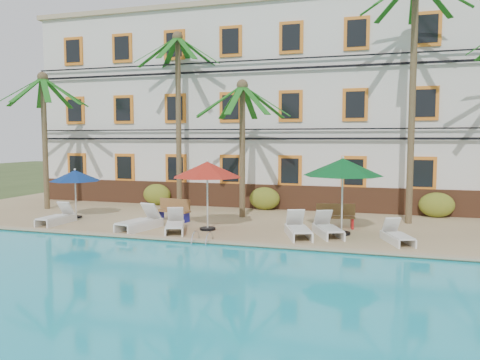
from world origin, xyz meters
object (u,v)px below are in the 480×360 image
(umbrella_red, at_px, (207,170))
(lounger_f, at_px, (397,235))
(lounger_b, at_px, (140,221))
(bench_right, at_px, (335,216))
(palm_b, at_px, (178,97))
(lounger_c, at_px, (175,224))
(palm_d, at_px, (413,67))
(lounger_e, at_px, (328,228))
(lounger_d, at_px, (298,229))
(umbrella_blue, at_px, (75,176))
(palm_a, at_px, (44,120))
(pool_ladder, at_px, (202,242))
(palm_c, at_px, (242,127))
(lounger_a, at_px, (57,217))
(bench_left, at_px, (174,210))
(umbrella_green, at_px, (343,168))

(umbrella_red, height_order, lounger_f, umbrella_red)
(lounger_b, relative_size, bench_right, 1.37)
(palm_b, distance_m, lounger_c, 7.80)
(palm_d, distance_m, lounger_e, 7.50)
(lounger_d, distance_m, bench_right, 2.37)
(palm_d, xyz_separation_m, umbrella_blue, (-13.84, -2.72, -4.43))
(palm_a, relative_size, lounger_e, 3.40)
(umbrella_blue, relative_size, lounger_b, 1.01)
(umbrella_red, xyz_separation_m, pool_ladder, (0.59, -2.05, -2.28))
(palm_a, height_order, palm_c, palm_a)
(umbrella_blue, bearing_deg, pool_ladder, -22.89)
(lounger_a, relative_size, lounger_d, 0.88)
(palm_a, height_order, lounger_b, palm_a)
(palm_a, bearing_deg, pool_ladder, -25.70)
(umbrella_red, bearing_deg, lounger_b, -164.56)
(umbrella_blue, xyz_separation_m, lounger_a, (0.16, -1.48, -1.56))
(lounger_b, distance_m, bench_left, 2.14)
(lounger_d, xyz_separation_m, lounger_f, (3.30, 0.01, -0.04))
(palm_c, relative_size, umbrella_blue, 2.78)
(lounger_e, bearing_deg, umbrella_blue, 176.07)
(lounger_b, bearing_deg, lounger_a, 177.99)
(umbrella_green, relative_size, lounger_d, 1.37)
(palm_b, distance_m, pool_ladder, 9.48)
(palm_b, relative_size, umbrella_red, 3.21)
(umbrella_red, height_order, lounger_d, umbrella_red)
(palm_d, height_order, umbrella_blue, palm_d)
(palm_a, distance_m, umbrella_blue, 4.37)
(lounger_d, height_order, bench_left, bench_left)
(umbrella_red, distance_m, lounger_c, 2.35)
(palm_b, bearing_deg, palm_c, -21.97)
(lounger_b, relative_size, pool_ladder, 2.87)
(palm_b, height_order, lounger_d, palm_b)
(lounger_d, bearing_deg, lounger_e, 26.14)
(palm_a, bearing_deg, bench_left, -10.66)
(umbrella_red, distance_m, lounger_f, 7.09)
(palm_c, distance_m, umbrella_blue, 7.56)
(bench_right, xyz_separation_m, pool_ladder, (-3.98, -3.86, -0.47))
(lounger_b, bearing_deg, bench_right, 19.47)
(palm_b, height_order, lounger_c, palm_b)
(umbrella_red, height_order, umbrella_green, umbrella_green)
(umbrella_blue, distance_m, lounger_b, 4.57)
(lounger_a, bearing_deg, pool_ladder, -12.29)
(pool_ladder, bearing_deg, lounger_b, 155.90)
(umbrella_red, relative_size, bench_left, 1.71)
(palm_a, relative_size, lounger_a, 3.68)
(umbrella_red, xyz_separation_m, lounger_e, (4.47, 0.18, -2.00))
(palm_a, distance_m, bench_left, 8.54)
(palm_d, relative_size, umbrella_green, 3.54)
(lounger_c, relative_size, bench_right, 1.25)
(bench_right, bearing_deg, lounger_f, -43.39)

